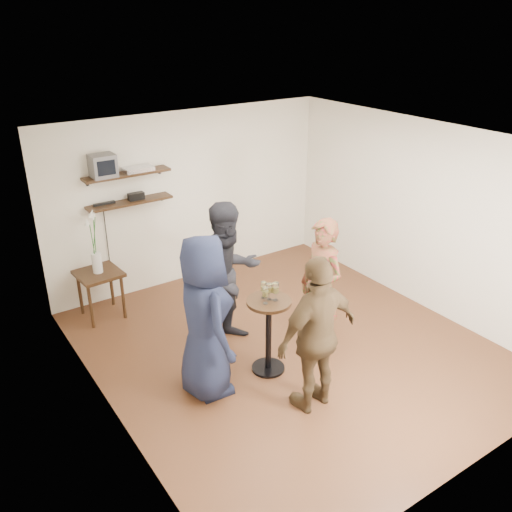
{
  "coord_description": "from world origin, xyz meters",
  "views": [
    {
      "loc": [
        -3.56,
        -4.51,
        3.87
      ],
      "look_at": [
        -0.22,
        0.4,
        1.17
      ],
      "focal_mm": 38.0,
      "sensor_mm": 36.0,
      "label": 1
    }
  ],
  "objects_px": {
    "person_navy": "(205,318)",
    "dvd_deck": "(138,169)",
    "person_plaid": "(321,287)",
    "person_dark": "(229,275)",
    "person_brown": "(317,335)",
    "radio": "(136,196)",
    "drinks_table": "(269,326)",
    "crt_monitor": "(102,166)",
    "side_table": "(99,280)"
  },
  "relations": [
    {
      "from": "drinks_table",
      "to": "person_dark",
      "type": "bearing_deg",
      "value": 93.62
    },
    {
      "from": "person_dark",
      "to": "person_plaid",
      "type": "bearing_deg",
      "value": -46.17
    },
    {
      "from": "person_navy",
      "to": "dvd_deck",
      "type": "bearing_deg",
      "value": -3.33
    },
    {
      "from": "dvd_deck",
      "to": "person_dark",
      "type": "distance_m",
      "value": 2.08
    },
    {
      "from": "person_navy",
      "to": "drinks_table",
      "type": "bearing_deg",
      "value": -90.0
    },
    {
      "from": "person_navy",
      "to": "person_brown",
      "type": "bearing_deg",
      "value": -130.08
    },
    {
      "from": "side_table",
      "to": "person_plaid",
      "type": "height_order",
      "value": "person_plaid"
    },
    {
      "from": "drinks_table",
      "to": "person_plaid",
      "type": "xyz_separation_m",
      "value": [
        0.78,
        0.02,
        0.26
      ]
    },
    {
      "from": "dvd_deck",
      "to": "person_navy",
      "type": "xyz_separation_m",
      "value": [
        -0.41,
        -2.51,
        -0.97
      ]
    },
    {
      "from": "radio",
      "to": "person_navy",
      "type": "distance_m",
      "value": 2.6
    },
    {
      "from": "drinks_table",
      "to": "person_dark",
      "type": "relative_size",
      "value": 0.5
    },
    {
      "from": "person_navy",
      "to": "person_brown",
      "type": "xyz_separation_m",
      "value": [
        0.83,
        -0.86,
        -0.06
      ]
    },
    {
      "from": "crt_monitor",
      "to": "person_brown",
      "type": "distance_m",
      "value": 3.67
    },
    {
      "from": "side_table",
      "to": "drinks_table",
      "type": "xyz_separation_m",
      "value": [
        1.18,
        -2.29,
        0.04
      ]
    },
    {
      "from": "person_dark",
      "to": "person_brown",
      "type": "distance_m",
      "value": 1.56
    },
    {
      "from": "side_table",
      "to": "person_plaid",
      "type": "distance_m",
      "value": 3.01
    },
    {
      "from": "drinks_table",
      "to": "person_navy",
      "type": "relative_size",
      "value": 0.5
    },
    {
      "from": "crt_monitor",
      "to": "radio",
      "type": "xyz_separation_m",
      "value": [
        0.42,
        0.0,
        -0.5
      ]
    },
    {
      "from": "person_brown",
      "to": "dvd_deck",
      "type": "bearing_deg",
      "value": -86.83
    },
    {
      "from": "drinks_table",
      "to": "dvd_deck",
      "type": "bearing_deg",
      "value": 98.03
    },
    {
      "from": "person_brown",
      "to": "person_plaid",
      "type": "bearing_deg",
      "value": -136.32
    },
    {
      "from": "radio",
      "to": "person_brown",
      "type": "bearing_deg",
      "value": -81.85
    },
    {
      "from": "crt_monitor",
      "to": "person_navy",
      "type": "xyz_separation_m",
      "value": [
        0.08,
        -2.51,
        -1.09
      ]
    },
    {
      "from": "person_dark",
      "to": "person_navy",
      "type": "relative_size",
      "value": 1.01
    },
    {
      "from": "drinks_table",
      "to": "person_brown",
      "type": "relative_size",
      "value": 0.53
    },
    {
      "from": "dvd_deck",
      "to": "person_navy",
      "type": "height_order",
      "value": "dvd_deck"
    },
    {
      "from": "drinks_table",
      "to": "person_brown",
      "type": "bearing_deg",
      "value": -86.08
    },
    {
      "from": "crt_monitor",
      "to": "person_dark",
      "type": "distance_m",
      "value": 2.26
    },
    {
      "from": "crt_monitor",
      "to": "person_plaid",
      "type": "height_order",
      "value": "crt_monitor"
    },
    {
      "from": "person_plaid",
      "to": "person_dark",
      "type": "xyz_separation_m",
      "value": [
        -0.83,
        0.76,
        0.07
      ]
    },
    {
      "from": "dvd_deck",
      "to": "side_table",
      "type": "bearing_deg",
      "value": -159.63
    },
    {
      "from": "person_dark",
      "to": "dvd_deck",
      "type": "bearing_deg",
      "value": 96.27
    },
    {
      "from": "crt_monitor",
      "to": "person_plaid",
      "type": "xyz_separation_m",
      "value": [
        1.63,
        -2.58,
        -1.16
      ]
    },
    {
      "from": "dvd_deck",
      "to": "person_brown",
      "type": "bearing_deg",
      "value": -82.91
    },
    {
      "from": "dvd_deck",
      "to": "person_plaid",
      "type": "relative_size",
      "value": 0.23
    },
    {
      "from": "dvd_deck",
      "to": "person_brown",
      "type": "relative_size",
      "value": 0.23
    },
    {
      "from": "person_plaid",
      "to": "dvd_deck",
      "type": "bearing_deg",
      "value": -157.32
    },
    {
      "from": "radio",
      "to": "person_brown",
      "type": "distance_m",
      "value": 3.47
    },
    {
      "from": "radio",
      "to": "person_navy",
      "type": "xyz_separation_m",
      "value": [
        -0.35,
        -2.51,
        -0.59
      ]
    },
    {
      "from": "crt_monitor",
      "to": "person_dark",
      "type": "height_order",
      "value": "crt_monitor"
    },
    {
      "from": "dvd_deck",
      "to": "side_table",
      "type": "distance_m",
      "value": 1.59
    },
    {
      "from": "side_table",
      "to": "person_navy",
      "type": "bearing_deg",
      "value": -79.62
    },
    {
      "from": "person_brown",
      "to": "person_dark",
      "type": "bearing_deg",
      "value": -90.15
    },
    {
      "from": "person_plaid",
      "to": "person_brown",
      "type": "xyz_separation_m",
      "value": [
        -0.73,
        -0.79,
        0.01
      ]
    },
    {
      "from": "person_dark",
      "to": "person_navy",
      "type": "height_order",
      "value": "person_dark"
    },
    {
      "from": "dvd_deck",
      "to": "drinks_table",
      "type": "xyz_separation_m",
      "value": [
        0.37,
        -2.59,
        -1.3
      ]
    },
    {
      "from": "person_plaid",
      "to": "person_navy",
      "type": "bearing_deg",
      "value": -93.59
    },
    {
      "from": "dvd_deck",
      "to": "person_navy",
      "type": "relative_size",
      "value": 0.22
    },
    {
      "from": "radio",
      "to": "drinks_table",
      "type": "xyz_separation_m",
      "value": [
        0.43,
        -2.59,
        -0.92
      ]
    },
    {
      "from": "person_dark",
      "to": "crt_monitor",
      "type": "bearing_deg",
      "value": 110.24
    }
  ]
}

